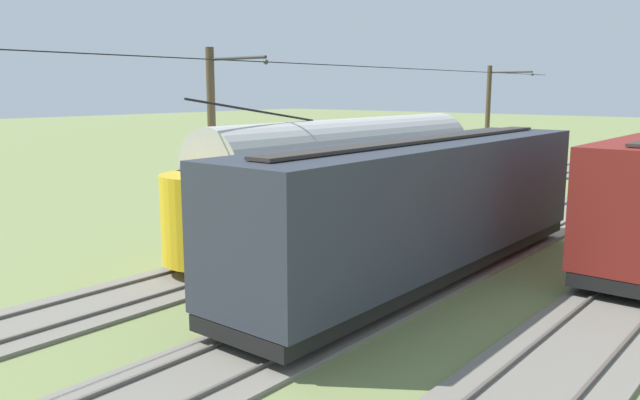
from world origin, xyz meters
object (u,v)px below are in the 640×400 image
(vintage_streetcar, at_px, (349,174))
(boxcar_far_siding, at_px, (425,205))
(catenary_pole_foreground, at_px, (489,120))
(spare_tie_stack, at_px, (307,208))
(catenary_pole_mid_near, at_px, (214,144))

(vintage_streetcar, height_order, boxcar_far_siding, vintage_streetcar)
(vintage_streetcar, distance_m, boxcar_far_siding, 5.99)
(catenary_pole_foreground, distance_m, spare_tie_stack, 15.71)
(boxcar_far_siding, xyz_separation_m, spare_tie_stack, (8.74, -5.14, -1.90))
(boxcar_far_siding, distance_m, catenary_pole_foreground, 21.86)
(boxcar_far_siding, height_order, catenary_pole_foreground, catenary_pole_foreground)
(catenary_pole_mid_near, xyz_separation_m, spare_tie_stack, (1.17, -6.23, -3.25))
(catenary_pole_foreground, bearing_deg, vintage_streetcar, 98.26)
(vintage_streetcar, relative_size, catenary_pole_mid_near, 2.42)
(vintage_streetcar, relative_size, catenary_pole_foreground, 2.42)
(vintage_streetcar, xyz_separation_m, catenary_pole_mid_near, (2.51, 4.29, 1.26))
(boxcar_far_siding, bearing_deg, spare_tie_stack, -30.46)
(boxcar_far_siding, height_order, spare_tie_stack, boxcar_far_siding)
(vintage_streetcar, relative_size, boxcar_far_siding, 1.11)
(boxcar_far_siding, xyz_separation_m, catenary_pole_foreground, (7.57, -20.47, 1.35))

